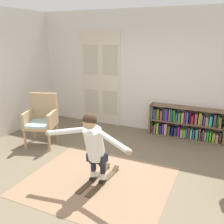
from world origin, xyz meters
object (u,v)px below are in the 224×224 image
at_px(wicker_chair, 42,118).
at_px(person_skier, 94,143).
at_px(skis_pair, 99,179).
at_px(bookshelf, 185,124).

distance_m(wicker_chair, person_skier, 2.05).
height_order(wicker_chair, skis_pair, wicker_chair).
xyz_separation_m(bookshelf, person_skier, (-0.97, -2.61, 0.38)).
xyz_separation_m(wicker_chair, skis_pair, (1.81, -0.82, -0.56)).
bearing_deg(wicker_chair, bookshelf, 30.71).
bearing_deg(person_skier, bookshelf, 69.68).
xyz_separation_m(wicker_chair, person_skier, (1.80, -0.96, 0.14)).
relative_size(wicker_chair, person_skier, 0.75).
distance_m(bookshelf, wicker_chair, 3.23).
distance_m(bookshelf, person_skier, 2.81).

